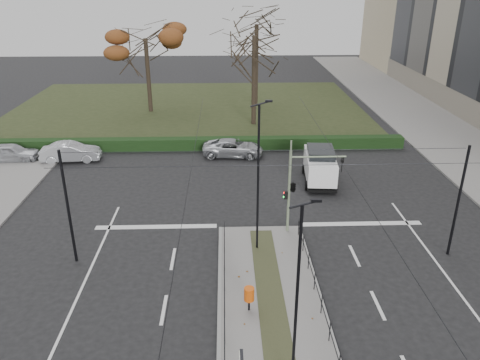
% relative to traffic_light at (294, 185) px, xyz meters
% --- Properties ---
extents(ground, '(140.00, 140.00, 0.00)m').
position_rel_traffic_light_xyz_m(ground, '(-1.78, -4.50, -2.93)').
color(ground, black).
rests_on(ground, ground).
extents(median_island, '(4.40, 15.00, 0.14)m').
position_rel_traffic_light_xyz_m(median_island, '(-1.78, -7.00, -2.86)').
color(median_island, slate).
rests_on(median_island, ground).
extents(sidewalk_east, '(8.00, 90.00, 0.14)m').
position_rel_traffic_light_xyz_m(sidewalk_east, '(16.22, 17.50, -2.86)').
color(sidewalk_east, slate).
rests_on(sidewalk_east, ground).
extents(park, '(38.00, 26.00, 0.10)m').
position_rel_traffic_light_xyz_m(park, '(-7.78, 27.50, -2.88)').
color(park, '#252D16').
rests_on(park, ground).
extents(hedge, '(38.00, 1.00, 1.00)m').
position_rel_traffic_light_xyz_m(hedge, '(-7.78, 14.10, -2.43)').
color(hedge, black).
rests_on(hedge, ground).
extents(median_railing, '(4.14, 13.24, 0.92)m').
position_rel_traffic_light_xyz_m(median_railing, '(-1.78, -7.10, -1.95)').
color(median_railing, black).
rests_on(median_railing, median_island).
extents(catenary, '(20.00, 34.00, 6.00)m').
position_rel_traffic_light_xyz_m(catenary, '(-1.78, -2.88, 0.49)').
color(catenary, black).
rests_on(catenary, ground).
extents(traffic_light, '(3.26, 1.86, 4.79)m').
position_rel_traffic_light_xyz_m(traffic_light, '(0.00, 0.00, 0.00)').
color(traffic_light, gray).
rests_on(traffic_light, median_island).
extents(litter_bin, '(0.44, 0.44, 1.12)m').
position_rel_traffic_light_xyz_m(litter_bin, '(-2.78, -6.80, -1.99)').
color(litter_bin, black).
rests_on(litter_bin, median_island).
extents(streetlamp_median_near, '(0.61, 0.12, 7.26)m').
position_rel_traffic_light_xyz_m(streetlamp_median_near, '(-1.48, -10.91, 0.90)').
color(streetlamp_median_near, black).
rests_on(streetlamp_median_near, median_island).
extents(streetlamp_median_far, '(0.66, 0.14, 7.93)m').
position_rel_traffic_light_xyz_m(streetlamp_median_far, '(-2.09, -1.77, 1.24)').
color(streetlamp_median_far, black).
rests_on(streetlamp_median_far, median_island).
extents(parked_car_first, '(4.29, 1.88, 1.44)m').
position_rel_traffic_light_xyz_m(parked_car_first, '(-20.48, 11.87, -2.21)').
color(parked_car_first, '#ACAEB4').
rests_on(parked_car_first, ground).
extents(parked_car_second, '(4.65, 1.99, 1.49)m').
position_rel_traffic_light_xyz_m(parked_car_second, '(-15.81, 11.78, -2.19)').
color(parked_car_second, '#ACAEB4').
rests_on(parked_car_second, ground).
extents(parked_car_fourth, '(5.02, 2.64, 1.35)m').
position_rel_traffic_light_xyz_m(parked_car_fourth, '(-3.11, 12.51, -2.26)').
color(parked_car_fourth, '#ACAEB4').
rests_on(parked_car_fourth, ground).
extents(white_van, '(2.46, 4.81, 2.47)m').
position_rel_traffic_light_xyz_m(white_van, '(2.85, 7.10, -1.65)').
color(white_van, white).
rests_on(white_van, ground).
extents(rust_tree, '(8.18, 8.18, 9.89)m').
position_rel_traffic_light_xyz_m(rust_tree, '(-11.68, 26.25, 4.68)').
color(rust_tree, black).
rests_on(rust_tree, park).
extents(bare_tree_center, '(6.23, 6.23, 11.49)m').
position_rel_traffic_light_xyz_m(bare_tree_center, '(-0.27, 28.51, 5.18)').
color(bare_tree_center, black).
rests_on(bare_tree_center, park).
extents(bare_tree_near, '(6.61, 6.61, 11.02)m').
position_rel_traffic_light_xyz_m(bare_tree_near, '(-0.94, 21.22, 4.85)').
color(bare_tree_near, black).
rests_on(bare_tree_near, park).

